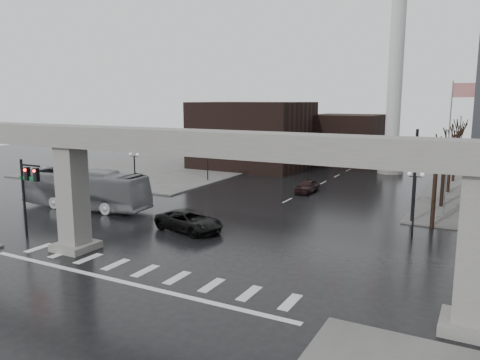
# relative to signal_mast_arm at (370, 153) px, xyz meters

# --- Properties ---
(ground) EXTENTS (160.00, 160.00, 0.00)m
(ground) POSITION_rel_signal_mast_arm_xyz_m (-8.99, -18.80, -5.83)
(ground) COLOR black
(ground) RESTS_ON ground
(sidewalk_nw) EXTENTS (28.00, 36.00, 0.15)m
(sidewalk_nw) POSITION_rel_signal_mast_arm_xyz_m (-34.99, 17.20, -5.75)
(sidewalk_nw) COLOR slate
(sidewalk_nw) RESTS_ON ground
(elevated_guideway) EXTENTS (48.00, 2.60, 8.70)m
(elevated_guideway) POSITION_rel_signal_mast_arm_xyz_m (-7.73, -18.80, 1.05)
(elevated_guideway) COLOR gray
(elevated_guideway) RESTS_ON ground
(building_far_left) EXTENTS (16.00, 14.00, 10.00)m
(building_far_left) POSITION_rel_signal_mast_arm_xyz_m (-22.99, 23.20, -0.83)
(building_far_left) COLOR black
(building_far_left) RESTS_ON ground
(building_far_mid) EXTENTS (10.00, 10.00, 8.00)m
(building_far_mid) POSITION_rel_signal_mast_arm_xyz_m (-10.99, 33.20, -1.83)
(building_far_mid) COLOR black
(building_far_mid) RESTS_ON ground
(smokestack) EXTENTS (3.60, 3.60, 30.00)m
(smokestack) POSITION_rel_signal_mast_arm_xyz_m (-2.99, 27.20, 7.52)
(smokestack) COLOR silver
(smokestack) RESTS_ON ground
(signal_mast_arm) EXTENTS (12.12, 0.43, 8.00)m
(signal_mast_arm) POSITION_rel_signal_mast_arm_xyz_m (0.00, 0.00, 0.00)
(signal_mast_arm) COLOR black
(signal_mast_arm) RESTS_ON ground
(signal_left_pole) EXTENTS (2.30, 0.30, 6.00)m
(signal_left_pole) POSITION_rel_signal_mast_arm_xyz_m (-21.24, -18.30, -1.76)
(signal_left_pole) COLOR black
(signal_left_pole) RESTS_ON ground
(flagpole_assembly) EXTENTS (2.06, 0.12, 12.00)m
(flagpole_assembly) POSITION_rel_signal_mast_arm_xyz_m (6.30, 3.20, 1.70)
(flagpole_assembly) COLOR silver
(flagpole_assembly) RESTS_ON ground
(lamp_right_0) EXTENTS (1.22, 0.32, 5.11)m
(lamp_right_0) POSITION_rel_signal_mast_arm_xyz_m (4.51, -4.80, -2.36)
(lamp_right_0) COLOR black
(lamp_right_0) RESTS_ON ground
(lamp_right_1) EXTENTS (1.22, 0.32, 5.11)m
(lamp_right_1) POSITION_rel_signal_mast_arm_xyz_m (4.51, 9.20, -2.36)
(lamp_right_1) COLOR black
(lamp_right_1) RESTS_ON ground
(lamp_right_2) EXTENTS (1.22, 0.32, 5.11)m
(lamp_right_2) POSITION_rel_signal_mast_arm_xyz_m (4.51, 23.20, -2.36)
(lamp_right_2) COLOR black
(lamp_right_2) RESTS_ON ground
(lamp_left_0) EXTENTS (1.22, 0.32, 5.11)m
(lamp_left_0) POSITION_rel_signal_mast_arm_xyz_m (-22.49, -4.80, -2.36)
(lamp_left_0) COLOR black
(lamp_left_0) RESTS_ON ground
(lamp_left_1) EXTENTS (1.22, 0.32, 5.11)m
(lamp_left_1) POSITION_rel_signal_mast_arm_xyz_m (-22.49, 9.20, -2.36)
(lamp_left_1) COLOR black
(lamp_left_1) RESTS_ON ground
(lamp_left_2) EXTENTS (1.22, 0.32, 5.11)m
(lamp_left_2) POSITION_rel_signal_mast_arm_xyz_m (-22.49, 23.20, -2.36)
(lamp_left_2) COLOR black
(lamp_left_2) RESTS_ON ground
(tree_right_0) EXTENTS (1.09, 1.58, 7.50)m
(tree_right_0) POSITION_rel_signal_mast_arm_xyz_m (5.54, -0.78, -3.04)
(tree_right_0) COLOR black
(tree_right_0) RESTS_ON ground
(tree_right_1) EXTENTS (1.09, 1.61, 7.67)m
(tree_right_1) POSITION_rel_signal_mast_arm_xyz_m (5.54, 7.22, -2.98)
(tree_right_1) COLOR black
(tree_right_1) RESTS_ON ground
(tree_right_2) EXTENTS (1.10, 1.63, 7.85)m
(tree_right_2) POSITION_rel_signal_mast_arm_xyz_m (5.54, 15.22, -2.91)
(tree_right_2) COLOR black
(tree_right_2) RESTS_ON ground
(tree_right_3) EXTENTS (1.11, 1.66, 8.02)m
(tree_right_3) POSITION_rel_signal_mast_arm_xyz_m (5.54, 23.22, -2.85)
(tree_right_3) COLOR black
(tree_right_3) RESTS_ON ground
(tree_right_4) EXTENTS (1.12, 1.69, 8.19)m
(tree_right_4) POSITION_rel_signal_mast_arm_xyz_m (5.54, 31.22, -2.79)
(tree_right_4) COLOR black
(tree_right_4) RESTS_ON ground
(pickup_truck) EXTENTS (6.36, 3.85, 1.65)m
(pickup_truck) POSITION_rel_signal_mast_arm_xyz_m (-11.57, -11.15, -5.00)
(pickup_truck) COLOR black
(pickup_truck) RESTS_ON ground
(city_bus) EXTENTS (13.66, 4.20, 3.75)m
(city_bus) POSITION_rel_signal_mast_arm_xyz_m (-24.91, -9.27, -3.95)
(city_bus) COLOR #9FA0A4
(city_bus) RESTS_ON ground
(far_car) EXTENTS (1.79, 4.42, 1.51)m
(far_car) POSITION_rel_signal_mast_arm_xyz_m (-8.66, 8.24, -5.08)
(far_car) COLOR black
(far_car) RESTS_ON ground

